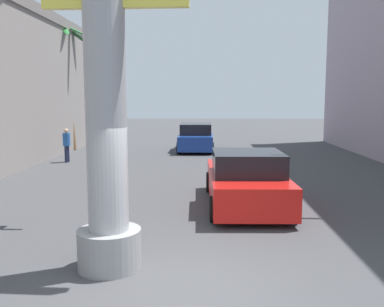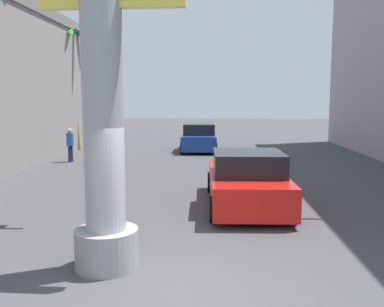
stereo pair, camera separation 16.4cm
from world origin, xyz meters
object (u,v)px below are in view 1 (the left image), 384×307
Objects in this scene: neon_sign_pole at (104,22)px; palm_tree_far_left at (66,67)px; car_far at (196,138)px; car_lead at (246,181)px; pedestrian_far_left at (67,143)px.

neon_sign_pole reaches higher than palm_tree_far_left.
car_far is at bearing 86.35° from neon_sign_pole.
car_lead is at bearing 58.23° from neon_sign_pole.
palm_tree_far_left is (-9.14, 12.76, 4.09)m from car_lead.
car_far is (1.10, 17.23, -3.50)m from neon_sign_pole.
neon_sign_pole is 13.84m from pedestrian_far_left.
car_far is at bearing 97.67° from car_lead.
pedestrian_far_left is (-4.87, 12.53, -3.31)m from neon_sign_pole.
neon_sign_pole is at bearing -68.77° from pedestrian_far_left.
neon_sign_pole reaches higher than pedestrian_far_left.
neon_sign_pole is 18.43m from palm_tree_far_left.
car_far is 2.74× the size of pedestrian_far_left.
car_lead is 3.04× the size of pedestrian_far_left.
neon_sign_pole is 17.61m from car_far.
car_far is (-1.71, 12.69, 0.03)m from car_lead.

